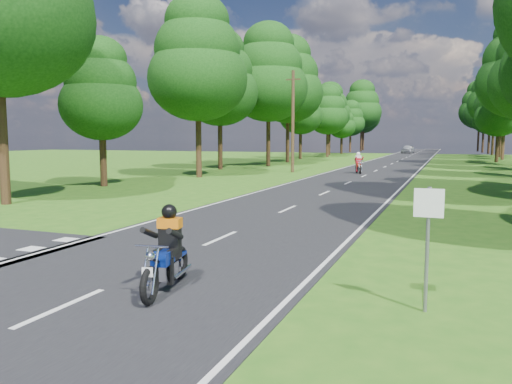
% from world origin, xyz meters
% --- Properties ---
extents(ground, '(160.00, 160.00, 0.00)m').
position_xyz_m(ground, '(0.00, 0.00, 0.00)').
color(ground, '#295D15').
rests_on(ground, ground).
extents(main_road, '(7.00, 140.00, 0.02)m').
position_xyz_m(main_road, '(0.00, 50.00, 0.01)').
color(main_road, black).
rests_on(main_road, ground).
extents(road_markings, '(7.40, 140.00, 0.01)m').
position_xyz_m(road_markings, '(-0.14, 48.13, 0.02)').
color(road_markings, silver).
rests_on(road_markings, main_road).
extents(treeline, '(40.00, 115.35, 14.78)m').
position_xyz_m(treeline, '(1.43, 60.06, 8.25)').
color(treeline, black).
rests_on(treeline, ground).
extents(telegraph_pole, '(1.20, 0.26, 8.00)m').
position_xyz_m(telegraph_pole, '(-6.00, 28.00, 4.07)').
color(telegraph_pole, '#382616').
rests_on(telegraph_pole, ground).
extents(road_sign, '(0.45, 0.07, 2.00)m').
position_xyz_m(road_sign, '(5.50, -2.01, 1.34)').
color(road_sign, slate).
rests_on(road_sign, ground).
extents(rider_near_blue, '(0.96, 1.94, 1.55)m').
position_xyz_m(rider_near_blue, '(1.12, -2.60, 0.79)').
color(rider_near_blue, navy).
rests_on(rider_near_blue, main_road).
extents(rider_far_red, '(1.27, 2.09, 1.65)m').
position_xyz_m(rider_far_red, '(-0.80, 28.26, 0.85)').
color(rider_far_red, '#AE240D').
rests_on(rider_far_red, main_road).
extents(distant_car, '(2.27, 4.58, 1.50)m').
position_xyz_m(distant_car, '(-1.37, 81.79, 0.77)').
color(distant_car, '#AFB1B7').
rests_on(distant_car, main_road).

